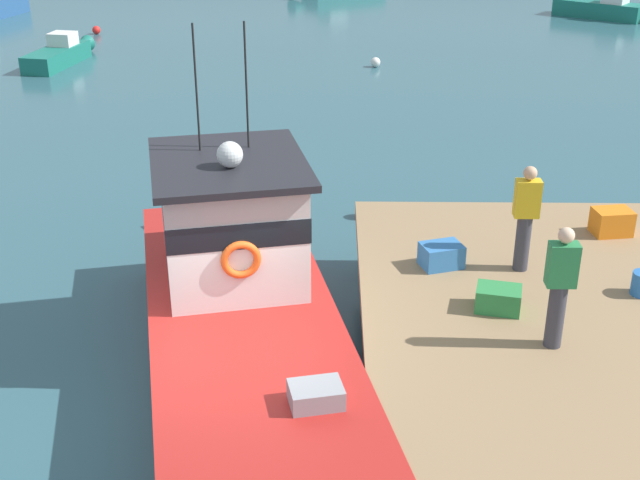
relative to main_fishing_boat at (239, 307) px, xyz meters
The scene contains 13 objects.
ground_plane 1.39m from the main_fishing_boat, 94.58° to the right, with size 200.00×200.00×0.00m, color #2D5660.
dock 4.82m from the main_fishing_boat, 11.50° to the right, with size 6.00×9.00×1.20m.
main_fishing_boat is the anchor object (origin of this frame).
crate_stack_near_edge 3.61m from the main_fishing_boat, ahead, with size 0.60×0.44×0.33m, color #2D8442.
crate_single_by_cleat 6.29m from the main_fishing_boat, 20.60° to the left, with size 0.60×0.44×0.42m, color orange.
crate_stack_mid_dock 3.14m from the main_fishing_boat, 18.24° to the left, with size 0.60×0.44×0.35m, color #3370B2.
deckhand_by_the_boat 4.42m from the main_fishing_boat, 16.97° to the right, with size 0.36×0.22×1.63m.
deckhand_further_back 4.36m from the main_fishing_boat, 12.24° to the left, with size 0.36×0.22×1.63m.
moored_boat_far_right 31.95m from the main_fishing_boat, 64.56° to the left, with size 4.56×3.76×1.26m.
moored_boat_near_channel 21.22m from the main_fishing_boat, 113.48° to the left, with size 1.63×4.22×1.05m.
mooring_buoy_outer 19.33m from the main_fishing_boat, 81.67° to the left, with size 0.34×0.34×0.34m, color silver.
mooring_buoy_inshore 6.01m from the main_fishing_boat, 70.58° to the left, with size 0.34×0.34×0.34m, color red.
mooring_buoy_channel_marker 26.32m from the main_fishing_boat, 109.05° to the left, with size 0.34×0.34×0.34m, color red.
Camera 1 is at (1.39, -9.45, 6.88)m, focal length 47.15 mm.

